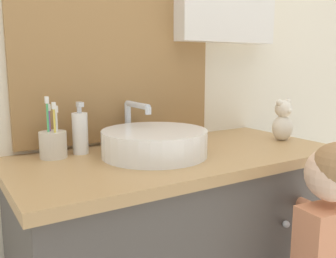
{
  "coord_description": "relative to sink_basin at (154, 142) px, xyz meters",
  "views": [
    {
      "loc": [
        -0.7,
        -0.72,
        1.09
      ],
      "look_at": [
        -0.08,
        0.28,
        0.89
      ],
      "focal_mm": 40.0,
      "sensor_mm": 36.0,
      "label": 1
    }
  ],
  "objects": [
    {
      "name": "toothbrush_holder",
      "position": [
        -0.3,
        0.15,
        0.0
      ],
      "size": [
        0.09,
        0.09,
        0.2
      ],
      "color": "beige",
      "rests_on": "vanity_counter"
    },
    {
      "name": "vanity_counter",
      "position": [
        0.09,
        -0.02,
        -0.44
      ],
      "size": [
        1.14,
        0.55,
        0.79
      ],
      "color": "#4C4742",
      "rests_on": "ground_plane"
    },
    {
      "name": "soap_dispenser",
      "position": [
        -0.2,
        0.16,
        0.03
      ],
      "size": [
        0.05,
        0.05,
        0.18
      ],
      "color": "white",
      "rests_on": "vanity_counter"
    },
    {
      "name": "sink_basin",
      "position": [
        0.0,
        0.0,
        0.0
      ],
      "size": [
        0.36,
        0.4,
        0.17
      ],
      "color": "white",
      "rests_on": "vanity_counter"
    },
    {
      "name": "teddy_bear",
      "position": [
        0.57,
        -0.05,
        0.03
      ],
      "size": [
        0.09,
        0.08,
        0.17
      ],
      "color": "beige",
      "rests_on": "vanity_counter"
    },
    {
      "name": "wall_back",
      "position": [
        0.11,
        0.28,
        0.45
      ],
      "size": [
        3.2,
        0.18,
        2.5
      ],
      "color": "beige",
      "rests_on": "ground_plane"
    },
    {
      "name": "child_figure",
      "position": [
        0.34,
        -0.44,
        -0.3
      ],
      "size": [
        0.22,
        0.42,
        0.88
      ],
      "color": "slate",
      "rests_on": "ground_plane"
    }
  ]
}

